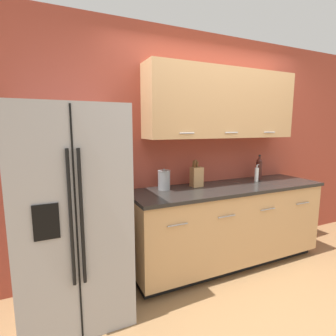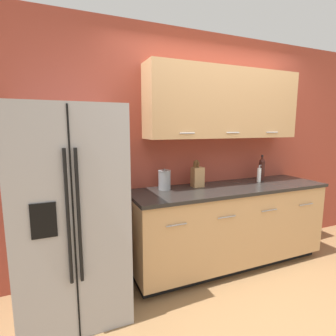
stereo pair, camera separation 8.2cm
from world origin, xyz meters
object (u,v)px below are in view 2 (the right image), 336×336
refrigerator (71,212)px  steel_canister (165,180)px  knife_block (197,177)px  soap_dispenser (259,175)px  wine_bottle (262,169)px

refrigerator → steel_canister: refrigerator is taller
refrigerator → steel_canister: 0.98m
refrigerator → steel_canister: bearing=14.0°
refrigerator → knife_block: 1.34m
refrigerator → soap_dispenser: size_ratio=8.41×
wine_bottle → soap_dispenser: (-0.11, -0.08, -0.05)m
knife_block → steel_canister: knife_block is taller
refrigerator → wine_bottle: (2.22, 0.22, 0.19)m
refrigerator → soap_dispenser: refrigerator is taller
wine_bottle → refrigerator: bearing=-174.3°
soap_dispenser → steel_canister: (-1.17, 0.09, 0.02)m
wine_bottle → steel_canister: bearing=179.5°
knife_block → wine_bottle: (0.90, 0.00, 0.03)m
refrigerator → wine_bottle: refrigerator is taller
wine_bottle → soap_dispenser: bearing=-144.2°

